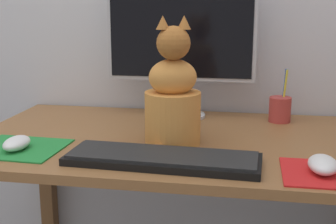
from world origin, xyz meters
The scene contains 9 objects.
desk centered at (0.00, 0.00, 0.61)m, with size 1.21×0.69×0.72m.
monitor centered at (-0.04, 0.25, 0.99)m, with size 0.49×0.17×0.47m.
keyboard centered at (-0.01, -0.22, 0.73)m, with size 0.48×0.17×0.02m.
mousepad_left centered at (-0.41, -0.18, 0.72)m, with size 0.24×0.21×0.00m.
mousepad_right centered at (0.38, -0.23, 0.72)m, with size 0.21×0.19×0.00m.
computer_mouse_left centered at (-0.41, -0.20, 0.74)m, with size 0.06×0.10×0.03m.
computer_mouse_right centered at (0.36, -0.23, 0.74)m, with size 0.07×0.11×0.04m.
cat centered at (-0.01, -0.06, 0.85)m, with size 0.20×0.24×0.35m.
pen_cup centered at (0.29, 0.24, 0.76)m, with size 0.07×0.07×0.17m.
Camera 1 is at (0.19, -1.28, 1.10)m, focal length 50.00 mm.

